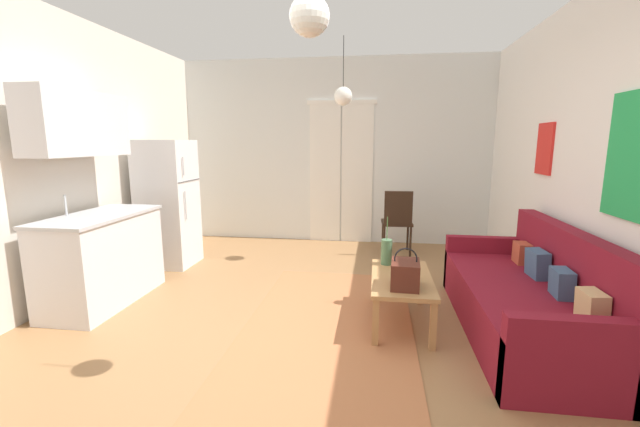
% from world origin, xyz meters
% --- Properties ---
extents(ground_plane, '(5.31, 7.20, 0.10)m').
position_xyz_m(ground_plane, '(0.00, 0.00, -0.05)').
color(ground_plane, '#996D44').
extents(wall_back, '(4.91, 0.13, 2.81)m').
position_xyz_m(wall_back, '(0.00, 3.35, 1.40)').
color(wall_back, silver).
rests_on(wall_back, ground_plane).
extents(area_rug, '(1.42, 2.84, 0.01)m').
position_xyz_m(area_rug, '(0.29, 0.24, 0.01)').
color(area_rug, '#B26B42').
rests_on(area_rug, ground_plane).
extents(couch, '(0.87, 2.08, 0.87)m').
position_xyz_m(couch, '(1.95, 0.41, 0.27)').
color(couch, maroon).
rests_on(couch, ground_plane).
extents(coffee_table, '(0.51, 0.97, 0.42)m').
position_xyz_m(coffee_table, '(0.90, 0.46, 0.36)').
color(coffee_table, '#B27F4C').
rests_on(coffee_table, ground_plane).
extents(bamboo_vase, '(0.10, 0.10, 0.46)m').
position_xyz_m(bamboo_vase, '(0.78, 0.80, 0.54)').
color(bamboo_vase, '#47704C').
rests_on(bamboo_vase, coffee_table).
extents(handbag, '(0.24, 0.30, 0.32)m').
position_xyz_m(handbag, '(0.91, 0.21, 0.53)').
color(handbag, '#512319').
rests_on(handbag, coffee_table).
extents(refrigerator, '(0.63, 0.59, 1.59)m').
position_xyz_m(refrigerator, '(-1.94, 1.76, 0.79)').
color(refrigerator, white).
rests_on(refrigerator, ground_plane).
extents(kitchen_counter, '(0.60, 1.23, 2.02)m').
position_xyz_m(kitchen_counter, '(-1.99, 0.52, 0.77)').
color(kitchen_counter, silver).
rests_on(kitchen_counter, ground_plane).
extents(accent_chair, '(0.43, 0.41, 0.91)m').
position_xyz_m(accent_chair, '(0.97, 2.64, 0.50)').
color(accent_chair, black).
rests_on(accent_chair, ground_plane).
extents(pendant_lamp_near, '(0.23, 0.23, 0.68)m').
position_xyz_m(pendant_lamp_near, '(0.28, -0.55, 2.25)').
color(pendant_lamp_near, black).
extents(pendant_lamp_far, '(0.22, 0.22, 0.81)m').
position_xyz_m(pendant_lamp_far, '(0.24, 2.15, 2.11)').
color(pendant_lamp_far, black).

